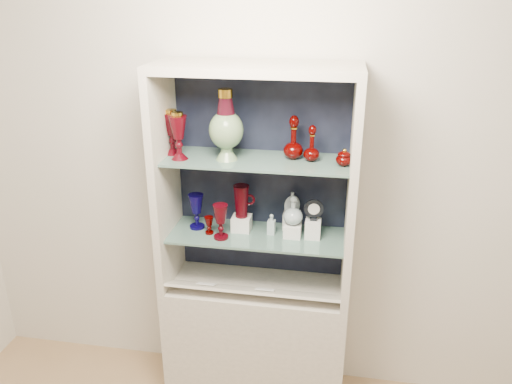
% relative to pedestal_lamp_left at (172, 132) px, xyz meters
% --- Properties ---
extents(wall_back, '(3.50, 0.02, 2.80)m').
position_rel_pedestal_lamp_left_xyz_m(wall_back, '(0.44, 0.19, -0.19)').
color(wall_back, beige).
rests_on(wall_back, ground).
extents(cabinet_base, '(1.00, 0.40, 0.75)m').
position_rel_pedestal_lamp_left_xyz_m(cabinet_base, '(0.44, -0.03, -1.21)').
color(cabinet_base, '#BBB3A1').
rests_on(cabinet_base, ground).
extents(cabinet_back_panel, '(0.98, 0.02, 1.15)m').
position_rel_pedestal_lamp_left_xyz_m(cabinet_back_panel, '(0.44, 0.16, -0.26)').
color(cabinet_back_panel, black).
rests_on(cabinet_back_panel, cabinet_base).
extents(cabinet_side_left, '(0.04, 0.40, 1.15)m').
position_rel_pedestal_lamp_left_xyz_m(cabinet_side_left, '(-0.04, -0.03, -0.26)').
color(cabinet_side_left, '#BBB3A1').
rests_on(cabinet_side_left, cabinet_base).
extents(cabinet_side_right, '(0.04, 0.40, 1.15)m').
position_rel_pedestal_lamp_left_xyz_m(cabinet_side_right, '(0.92, -0.03, -0.26)').
color(cabinet_side_right, '#BBB3A1').
rests_on(cabinet_side_right, cabinet_base).
extents(cabinet_top_cap, '(1.00, 0.40, 0.04)m').
position_rel_pedestal_lamp_left_xyz_m(cabinet_top_cap, '(0.44, -0.03, 0.33)').
color(cabinet_top_cap, '#BBB3A1').
rests_on(cabinet_top_cap, cabinet_side_left).
extents(shelf_lower, '(0.92, 0.34, 0.01)m').
position_rel_pedestal_lamp_left_xyz_m(shelf_lower, '(0.44, -0.01, -0.54)').
color(shelf_lower, slate).
rests_on(shelf_lower, cabinet_side_left).
extents(shelf_upper, '(0.92, 0.34, 0.01)m').
position_rel_pedestal_lamp_left_xyz_m(shelf_upper, '(0.44, -0.01, -0.12)').
color(shelf_upper, slate).
rests_on(shelf_upper, cabinet_side_left).
extents(label_ledge, '(0.92, 0.17, 0.09)m').
position_rel_pedestal_lamp_left_xyz_m(label_ledge, '(0.44, -0.14, -0.81)').
color(label_ledge, '#BBB3A1').
rests_on(label_ledge, cabinet_base).
extents(label_card_0, '(0.10, 0.06, 0.03)m').
position_rel_pedestal_lamp_left_xyz_m(label_card_0, '(0.51, -0.14, -0.79)').
color(label_card_0, white).
rests_on(label_card_0, label_ledge).
extents(label_card_1, '(0.10, 0.06, 0.03)m').
position_rel_pedestal_lamp_left_xyz_m(label_card_1, '(0.19, -0.14, -0.79)').
color(label_card_1, white).
rests_on(label_card_1, label_ledge).
extents(pedestal_lamp_left, '(0.10, 0.10, 0.23)m').
position_rel_pedestal_lamp_left_xyz_m(pedestal_lamp_left, '(0.00, 0.00, 0.00)').
color(pedestal_lamp_left, '#47030B').
rests_on(pedestal_lamp_left, shelf_upper).
extents(pedestal_lamp_right, '(0.12, 0.12, 0.24)m').
position_rel_pedestal_lamp_left_xyz_m(pedestal_lamp_right, '(0.06, -0.07, 0.00)').
color(pedestal_lamp_right, '#47030B').
rests_on(pedestal_lamp_right, shelf_upper).
extents(enamel_urn, '(0.22, 0.22, 0.35)m').
position_rel_pedestal_lamp_left_xyz_m(enamel_urn, '(0.29, -0.04, 0.06)').
color(enamel_urn, '#094728').
rests_on(enamel_urn, shelf_upper).
extents(ruby_decanter_a, '(0.10, 0.10, 0.20)m').
position_rel_pedestal_lamp_left_xyz_m(ruby_decanter_a, '(0.71, 0.00, -0.01)').
color(ruby_decanter_a, '#410200').
rests_on(ruby_decanter_a, shelf_upper).
extents(ruby_decanter_b, '(0.13, 0.13, 0.23)m').
position_rel_pedestal_lamp_left_xyz_m(ruby_decanter_b, '(0.62, 0.02, 0.00)').
color(ruby_decanter_b, '#410200').
rests_on(ruby_decanter_b, shelf_upper).
extents(lidded_bowl, '(0.08, 0.08, 0.09)m').
position_rel_pedestal_lamp_left_xyz_m(lidded_bowl, '(0.87, -0.04, -0.07)').
color(lidded_bowl, '#410200').
rests_on(lidded_bowl, shelf_upper).
extents(cobalt_goblet, '(0.11, 0.11, 0.19)m').
position_rel_pedestal_lamp_left_xyz_m(cobalt_goblet, '(0.11, 0.01, -0.44)').
color(cobalt_goblet, '#070143').
rests_on(cobalt_goblet, shelf_lower).
extents(ruby_goblet_tall, '(0.09, 0.09, 0.19)m').
position_rel_pedestal_lamp_left_xyz_m(ruby_goblet_tall, '(0.26, -0.09, -0.44)').
color(ruby_goblet_tall, '#47030B').
rests_on(ruby_goblet_tall, shelf_lower).
extents(ruby_goblet_small, '(0.06, 0.06, 0.10)m').
position_rel_pedestal_lamp_left_xyz_m(ruby_goblet_small, '(0.19, -0.05, -0.49)').
color(ruby_goblet_small, '#410200').
rests_on(ruby_goblet_small, shelf_lower).
extents(riser_ruby_pitcher, '(0.10, 0.10, 0.08)m').
position_rel_pedestal_lamp_left_xyz_m(riser_ruby_pitcher, '(0.35, 0.02, -0.50)').
color(riser_ruby_pitcher, silver).
rests_on(riser_ruby_pitcher, shelf_lower).
extents(ruby_pitcher, '(0.14, 0.10, 0.18)m').
position_rel_pedestal_lamp_left_xyz_m(ruby_pitcher, '(0.35, 0.02, -0.37)').
color(ruby_pitcher, '#47030B').
rests_on(ruby_pitcher, riser_ruby_pitcher).
extents(clear_square_bottle, '(0.04, 0.04, 0.11)m').
position_rel_pedestal_lamp_left_xyz_m(clear_square_bottle, '(0.52, 0.00, -0.48)').
color(clear_square_bottle, '#9DB2B7').
rests_on(clear_square_bottle, shelf_lower).
extents(riser_flat_flask, '(0.09, 0.09, 0.09)m').
position_rel_pedestal_lamp_left_xyz_m(riser_flat_flask, '(0.62, 0.09, -0.49)').
color(riser_flat_flask, silver).
rests_on(riser_flat_flask, shelf_lower).
extents(flat_flask, '(0.09, 0.07, 0.12)m').
position_rel_pedestal_lamp_left_xyz_m(flat_flask, '(0.62, 0.09, -0.38)').
color(flat_flask, silver).
rests_on(flat_flask, riser_flat_flask).
extents(riser_clear_round_decanter, '(0.09, 0.09, 0.07)m').
position_rel_pedestal_lamp_left_xyz_m(riser_clear_round_decanter, '(0.63, -0.01, -0.50)').
color(riser_clear_round_decanter, silver).
rests_on(riser_clear_round_decanter, shelf_lower).
extents(clear_round_decanter, '(0.12, 0.12, 0.15)m').
position_rel_pedestal_lamp_left_xyz_m(clear_round_decanter, '(0.63, -0.01, -0.39)').
color(clear_round_decanter, '#9DB2B7').
rests_on(clear_round_decanter, riser_clear_round_decanter).
extents(riser_cameo_medallion, '(0.08, 0.08, 0.10)m').
position_rel_pedestal_lamp_left_xyz_m(riser_cameo_medallion, '(0.74, -0.00, -0.49)').
color(riser_cameo_medallion, silver).
rests_on(riser_cameo_medallion, shelf_lower).
extents(cameo_medallion, '(0.10, 0.05, 0.12)m').
position_rel_pedestal_lamp_left_xyz_m(cameo_medallion, '(0.74, -0.00, -0.38)').
color(cameo_medallion, black).
rests_on(cameo_medallion, riser_cameo_medallion).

